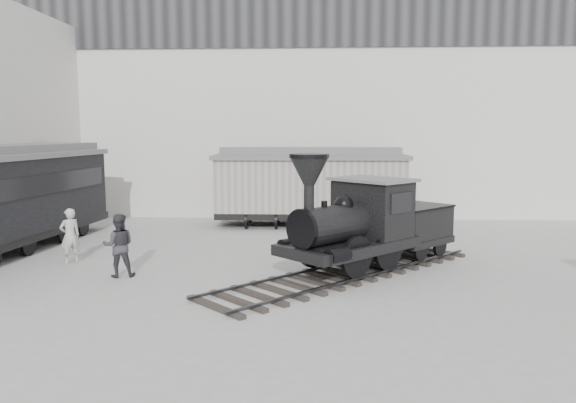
# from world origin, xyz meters

# --- Properties ---
(ground) EXTENTS (90.00, 90.00, 0.00)m
(ground) POSITION_xyz_m (0.00, 0.00, 0.00)
(ground) COLOR #9E9E9B
(north_wall) EXTENTS (34.00, 2.51, 11.00)m
(north_wall) POSITION_xyz_m (0.00, 14.98, 5.55)
(north_wall) COLOR silver
(north_wall) RESTS_ON ground
(locomotive) EXTENTS (8.39, 8.46, 3.46)m
(locomotive) POSITION_xyz_m (1.82, 3.65, 1.28)
(locomotive) COLOR black
(locomotive) RESTS_ON ground
(boxcar) EXTENTS (8.50, 2.81, 3.46)m
(boxcar) POSITION_xyz_m (0.10, 11.66, 1.81)
(boxcar) COLOR black
(boxcar) RESTS_ON ground
(visitor_a) EXTENTS (0.75, 0.74, 1.75)m
(visitor_a) POSITION_xyz_m (-7.39, 4.21, 0.87)
(visitor_a) COLOR beige
(visitor_a) RESTS_ON ground
(visitor_b) EXTENTS (1.04, 0.91, 1.82)m
(visitor_b) POSITION_xyz_m (-5.25, 2.62, 0.91)
(visitor_b) COLOR #353439
(visitor_b) RESTS_ON ground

